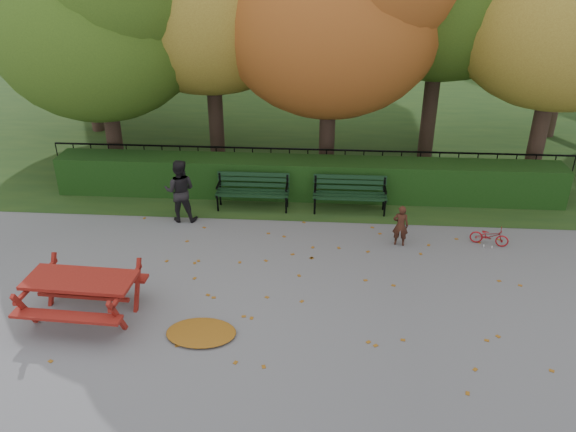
# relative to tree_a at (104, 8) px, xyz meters

# --- Properties ---
(ground) EXTENTS (90.00, 90.00, 0.00)m
(ground) POSITION_rel_tree_a_xyz_m (5.19, -5.58, -4.52)
(ground) COLOR slate
(ground) RESTS_ON ground
(grass_strip) EXTENTS (90.00, 90.00, 0.00)m
(grass_strip) POSITION_rel_tree_a_xyz_m (5.19, 8.42, -4.52)
(grass_strip) COLOR #1D3A17
(grass_strip) RESTS_ON ground
(hedge) EXTENTS (13.00, 0.90, 1.00)m
(hedge) POSITION_rel_tree_a_xyz_m (5.19, -1.08, -4.02)
(hedge) COLOR black
(hedge) RESTS_ON ground
(iron_fence) EXTENTS (14.00, 0.04, 1.02)m
(iron_fence) POSITION_rel_tree_a_xyz_m (5.19, -0.28, -3.98)
(iron_fence) COLOR black
(iron_fence) RESTS_ON ground
(tree_a) EXTENTS (5.88, 5.60, 7.48)m
(tree_a) POSITION_rel_tree_a_xyz_m (0.00, 0.00, 0.00)
(tree_a) COLOR black
(tree_a) RESTS_ON ground
(bench_left) EXTENTS (1.80, 0.57, 0.88)m
(bench_left) POSITION_rel_tree_a_xyz_m (3.89, -1.88, -4.00)
(bench_left) COLOR black
(bench_left) RESTS_ON ground
(bench_right) EXTENTS (1.80, 0.57, 0.88)m
(bench_right) POSITION_rel_tree_a_xyz_m (6.29, -1.88, -4.00)
(bench_right) COLOR black
(bench_right) RESTS_ON ground
(picnic_table) EXTENTS (1.97, 1.62, 0.92)m
(picnic_table) POSITION_rel_tree_a_xyz_m (1.45, -6.57, -3.89)
(picnic_table) COLOR maroon
(picnic_table) RESTS_ON ground
(leaf_pile) EXTENTS (1.45, 1.26, 0.08)m
(leaf_pile) POSITION_rel_tree_a_xyz_m (3.62, -6.94, -4.48)
(leaf_pile) COLOR brown
(leaf_pile) RESTS_ON ground
(leaf_scatter) EXTENTS (9.00, 5.70, 0.01)m
(leaf_scatter) POSITION_rel_tree_a_xyz_m (5.19, -5.28, -4.51)
(leaf_scatter) COLOR brown
(leaf_scatter) RESTS_ON ground
(child) EXTENTS (0.37, 0.27, 0.95)m
(child) POSITION_rel_tree_a_xyz_m (7.35, -3.53, -4.05)
(child) COLOR #391B12
(child) RESTS_ON ground
(adult) EXTENTS (0.76, 0.60, 1.53)m
(adult) POSITION_rel_tree_a_xyz_m (2.27, -2.68, -3.76)
(adult) COLOR black
(adult) RESTS_ON ground
(bicycle) EXTENTS (0.87, 0.50, 0.43)m
(bicycle) POSITION_rel_tree_a_xyz_m (9.33, -3.39, -4.30)
(bicycle) COLOR maroon
(bicycle) RESTS_ON ground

